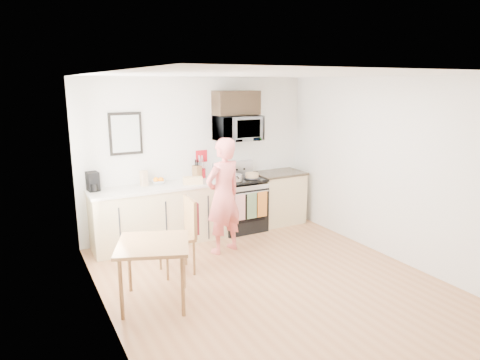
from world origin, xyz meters
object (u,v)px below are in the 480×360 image
range (240,205)px  person (223,196)px  microwave (237,128)px  cake (252,176)px  chair (186,225)px  dining_table (153,250)px

range → person: size_ratio=0.67×
microwave → cake: bearing=-56.0°
microwave → person: bearing=-128.8°
chair → cake: size_ratio=3.69×
dining_table → cake: size_ratio=3.24×
dining_table → cake: 2.81m
dining_table → cake: bearing=36.6°
range → dining_table: size_ratio=1.30×
person → range: bearing=-148.2°
person → dining_table: bearing=20.8°
person → chair: person is taller
person → chair: bearing=11.3°
cake → dining_table: bearing=-143.4°
cake → range: bearing=141.1°
microwave → person: size_ratio=0.44×
range → chair: 1.84m
cake → chair: bearing=-147.5°
range → dining_table: range is taller
person → dining_table: (-1.39, -1.03, -0.21)m
dining_table → range: bearing=40.6°
range → microwave: (-0.00, 0.10, 1.32)m
range → chair: (-1.43, -1.13, 0.22)m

